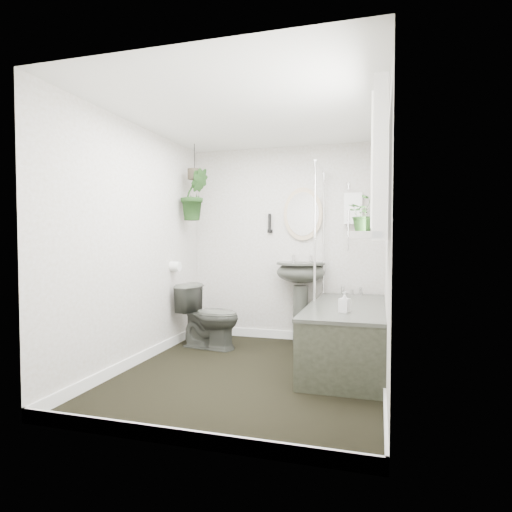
# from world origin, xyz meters

# --- Properties ---
(floor) EXTENTS (2.30, 2.80, 0.02)m
(floor) POSITION_xyz_m (0.00, 0.00, -0.01)
(floor) COLOR black
(floor) RESTS_ON ground
(ceiling) EXTENTS (2.30, 2.80, 0.02)m
(ceiling) POSITION_xyz_m (0.00, 0.00, 2.31)
(ceiling) COLOR white
(ceiling) RESTS_ON ground
(wall_back) EXTENTS (2.30, 0.02, 2.30)m
(wall_back) POSITION_xyz_m (0.00, 1.41, 1.15)
(wall_back) COLOR silver
(wall_back) RESTS_ON ground
(wall_front) EXTENTS (2.30, 0.02, 2.30)m
(wall_front) POSITION_xyz_m (0.00, -1.41, 1.15)
(wall_front) COLOR silver
(wall_front) RESTS_ON ground
(wall_left) EXTENTS (0.02, 2.80, 2.30)m
(wall_left) POSITION_xyz_m (-1.16, 0.00, 1.15)
(wall_left) COLOR silver
(wall_left) RESTS_ON ground
(wall_right) EXTENTS (0.02, 2.80, 2.30)m
(wall_right) POSITION_xyz_m (1.16, 0.00, 1.15)
(wall_right) COLOR silver
(wall_right) RESTS_ON ground
(skirting) EXTENTS (2.30, 2.80, 0.10)m
(skirting) POSITION_xyz_m (0.00, 0.00, 0.05)
(skirting) COLOR white
(skirting) RESTS_ON floor
(bathtub) EXTENTS (0.72, 1.72, 0.58)m
(bathtub) POSITION_xyz_m (0.80, 0.50, 0.29)
(bathtub) COLOR #3C3F37
(bathtub) RESTS_ON floor
(bath_screen) EXTENTS (0.04, 0.72, 1.40)m
(bath_screen) POSITION_xyz_m (0.47, 0.99, 1.28)
(bath_screen) COLOR silver
(bath_screen) RESTS_ON bathtub
(shower_box) EXTENTS (0.20, 0.10, 0.35)m
(shower_box) POSITION_xyz_m (0.80, 1.34, 1.55)
(shower_box) COLOR white
(shower_box) RESTS_ON wall_back
(oval_mirror) EXTENTS (0.46, 0.03, 0.62)m
(oval_mirror) POSITION_xyz_m (0.22, 1.37, 1.50)
(oval_mirror) COLOR #C7AD8A
(oval_mirror) RESTS_ON wall_back
(wall_sconce) EXTENTS (0.04, 0.04, 0.22)m
(wall_sconce) POSITION_xyz_m (-0.18, 1.36, 1.40)
(wall_sconce) COLOR black
(wall_sconce) RESTS_ON wall_back
(toilet_roll_holder) EXTENTS (0.11, 0.11, 0.11)m
(toilet_roll_holder) POSITION_xyz_m (-1.10, 0.70, 0.90)
(toilet_roll_holder) COLOR white
(toilet_roll_holder) RESTS_ON wall_left
(window_recess) EXTENTS (0.08, 1.00, 0.90)m
(window_recess) POSITION_xyz_m (1.09, -0.70, 1.65)
(window_recess) COLOR white
(window_recess) RESTS_ON wall_right
(window_sill) EXTENTS (0.18, 1.00, 0.04)m
(window_sill) POSITION_xyz_m (1.02, -0.70, 1.23)
(window_sill) COLOR white
(window_sill) RESTS_ON wall_right
(window_blinds) EXTENTS (0.01, 0.86, 0.76)m
(window_blinds) POSITION_xyz_m (1.04, -0.70, 1.65)
(window_blinds) COLOR white
(window_blinds) RESTS_ON wall_right
(toilet) EXTENTS (0.74, 0.49, 0.70)m
(toilet) POSITION_xyz_m (-0.71, 0.76, 0.35)
(toilet) COLOR #3C3F37
(toilet) RESTS_ON floor
(pedestal_sink) EXTENTS (0.57, 0.49, 0.95)m
(pedestal_sink) POSITION_xyz_m (0.22, 1.24, 0.47)
(pedestal_sink) COLOR #3C3F37
(pedestal_sink) RESTS_ON floor
(sill_plant) EXTENTS (0.20, 0.18, 0.21)m
(sill_plant) POSITION_xyz_m (1.00, -0.95, 1.36)
(sill_plant) COLOR black
(sill_plant) RESTS_ON window_sill
(hanging_plant) EXTENTS (0.42, 0.41, 0.59)m
(hanging_plant) POSITION_xyz_m (-0.97, 0.95, 1.72)
(hanging_plant) COLOR black
(hanging_plant) RESTS_ON ceiling
(soap_bottle) EXTENTS (0.10, 0.10, 0.18)m
(soap_bottle) POSITION_xyz_m (0.81, 0.08, 0.67)
(soap_bottle) COLOR black
(soap_bottle) RESTS_ON bathtub
(hanging_pot) EXTENTS (0.16, 0.16, 0.12)m
(hanging_pot) POSITION_xyz_m (-0.97, 0.95, 1.95)
(hanging_pot) COLOR #383225
(hanging_pot) RESTS_ON ceiling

